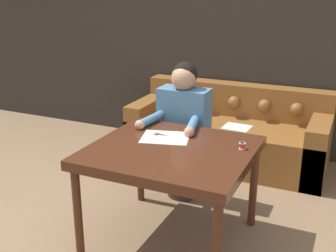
{
  "coord_description": "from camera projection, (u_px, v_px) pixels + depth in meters",
  "views": [
    {
      "loc": [
        1.23,
        -2.37,
        1.83
      ],
      "look_at": [
        0.01,
        0.3,
        0.84
      ],
      "focal_mm": 45.0,
      "sensor_mm": 36.0,
      "label": 1
    }
  ],
  "objects": [
    {
      "name": "person",
      "position": [
        183.0,
        130.0,
        3.65
      ],
      "size": [
        0.5,
        0.62,
        1.23
      ],
      "color": "#33281E",
      "rests_on": "ground_plane"
    },
    {
      "name": "thread_spool",
      "position": [
        242.0,
        146.0,
        2.92
      ],
      "size": [
        0.04,
        0.04,
        0.05
      ],
      "color": "red",
      "rests_on": "dining_table"
    },
    {
      "name": "dining_table",
      "position": [
        171.0,
        158.0,
        2.98
      ],
      "size": [
        1.12,
        1.03,
        0.74
      ],
      "color": "#472314",
      "rests_on": "ground_plane"
    },
    {
      "name": "pattern_paper_main",
      "position": [
        165.0,
        137.0,
        3.14
      ],
      "size": [
        0.41,
        0.37,
        0.0
      ],
      "color": "beige",
      "rests_on": "dining_table"
    },
    {
      "name": "scissors",
      "position": [
        162.0,
        135.0,
        3.19
      ],
      "size": [
        0.22,
        0.07,
        0.01
      ],
      "color": "silver",
      "rests_on": "dining_table"
    },
    {
      "name": "wall_back",
      "position": [
        240.0,
        35.0,
        4.62
      ],
      "size": [
        8.0,
        0.06,
        2.6
      ],
      "color": "#2D2823",
      "rests_on": "ground_plane"
    },
    {
      "name": "ground_plane",
      "position": [
        150.0,
        245.0,
        3.11
      ],
      "size": [
        16.0,
        16.0,
        0.0
      ],
      "primitive_type": "plane",
      "color": "#846647"
    },
    {
      "name": "couch",
      "position": [
        229.0,
        134.0,
        4.55
      ],
      "size": [
        2.06,
        0.87,
        0.79
      ],
      "color": "brown",
      "rests_on": "ground_plane"
    }
  ]
}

